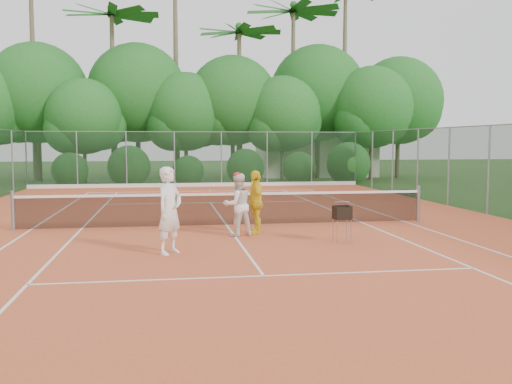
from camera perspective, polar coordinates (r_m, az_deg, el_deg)
The scene contains 14 objects.
ground at distance 16.73m, azimuth -2.94°, elevation -3.43°, with size 120.00×120.00×0.00m, color #244619.
clay_court at distance 16.73m, azimuth -2.94°, elevation -3.40°, with size 18.00×36.00×0.02m, color #CC572F.
club_building at distance 41.87m, azimuth 5.91°, elevation 3.67°, with size 8.00×5.00×3.00m, color beige.
tennis_net at distance 16.66m, azimuth -2.94°, elevation -1.62°, with size 11.97×0.10×1.10m.
player_white at distance 12.53m, azimuth -8.64°, elevation -1.84°, with size 0.69×0.46×1.90m, color white.
player_center_grp at distance 14.76m, azimuth -1.86°, elevation -1.26°, with size 0.95×0.83×1.66m.
player_yellow at distance 15.18m, azimuth -0.04°, elevation -1.01°, with size 0.99×0.41×1.69m, color yellow.
ball_hopper at distance 14.03m, azimuth 8.61°, elevation -2.13°, with size 0.39×0.39×0.89m.
stray_ball_a at distance 28.58m, azimuth -4.64°, elevation 0.17°, with size 0.07×0.07×0.07m, color yellow.
stray_ball_b at distance 27.16m, azimuth -2.60°, elevation -0.07°, with size 0.07×0.07×0.07m, color gold.
stray_ball_c at distance 27.76m, azimuth -6.07°, elevation 0.02°, with size 0.07×0.07×0.07m, color #C9E535.
court_markings at distance 16.73m, azimuth -2.94°, elevation -3.35°, with size 11.03×23.83×0.01m.
fence_back at distance 31.52m, azimuth -5.81°, elevation 3.28°, with size 18.07×0.07×3.00m.
tropical_treeline at distance 36.92m, azimuth -4.07°, elevation 9.12°, with size 32.10×8.49×15.03m.
Camera 1 is at (-1.73, -16.46, 2.45)m, focal length 40.00 mm.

